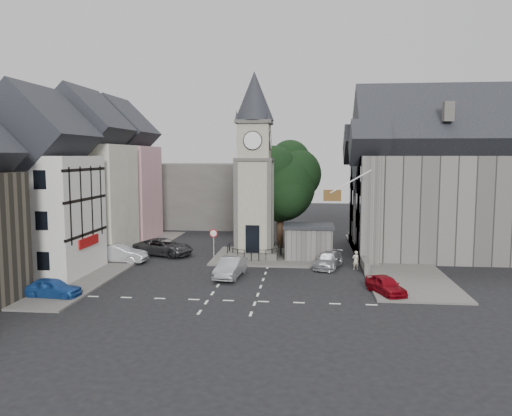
# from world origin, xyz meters

# --- Properties ---
(ground) EXTENTS (120.00, 120.00, 0.00)m
(ground) POSITION_xyz_m (0.00, 0.00, 0.00)
(ground) COLOR black
(ground) RESTS_ON ground
(pavement_west) EXTENTS (6.00, 30.00, 0.14)m
(pavement_west) POSITION_xyz_m (-12.50, 6.00, 0.07)
(pavement_west) COLOR #595651
(pavement_west) RESTS_ON ground
(pavement_east) EXTENTS (6.00, 26.00, 0.14)m
(pavement_east) POSITION_xyz_m (12.00, 8.00, 0.07)
(pavement_east) COLOR #595651
(pavement_east) RESTS_ON ground
(central_island) EXTENTS (10.00, 8.00, 0.16)m
(central_island) POSITION_xyz_m (1.50, 8.00, 0.08)
(central_island) COLOR #595651
(central_island) RESTS_ON ground
(road_markings) EXTENTS (20.00, 8.00, 0.01)m
(road_markings) POSITION_xyz_m (0.00, -5.50, 0.01)
(road_markings) COLOR silver
(road_markings) RESTS_ON ground
(clock_tower) EXTENTS (4.86, 4.86, 16.25)m
(clock_tower) POSITION_xyz_m (0.00, 7.99, 8.12)
(clock_tower) COLOR #4C4944
(clock_tower) RESTS_ON ground
(stone_shelter) EXTENTS (4.30, 3.30, 3.08)m
(stone_shelter) POSITION_xyz_m (4.80, 7.50, 1.55)
(stone_shelter) COLOR #55524E
(stone_shelter) RESTS_ON ground
(town_tree) EXTENTS (7.20, 7.20, 10.80)m
(town_tree) POSITION_xyz_m (2.00, 13.00, 6.97)
(town_tree) COLOR black
(town_tree) RESTS_ON ground
(warning_sign_post) EXTENTS (0.70, 0.19, 2.85)m
(warning_sign_post) POSITION_xyz_m (-3.20, 5.43, 2.03)
(warning_sign_post) COLOR black
(warning_sign_post) RESTS_ON ground
(terrace_pink) EXTENTS (8.10, 7.60, 12.80)m
(terrace_pink) POSITION_xyz_m (-15.50, 16.00, 6.58)
(terrace_pink) COLOR #CD8D97
(terrace_pink) RESTS_ON ground
(terrace_cream) EXTENTS (8.10, 7.60, 12.80)m
(terrace_cream) POSITION_xyz_m (-15.50, 8.00, 6.58)
(terrace_cream) COLOR beige
(terrace_cream) RESTS_ON ground
(terrace_tudor) EXTENTS (8.10, 7.60, 12.00)m
(terrace_tudor) POSITION_xyz_m (-15.50, 0.00, 6.19)
(terrace_tudor) COLOR silver
(terrace_tudor) RESTS_ON ground
(backdrop_west) EXTENTS (20.00, 10.00, 8.00)m
(backdrop_west) POSITION_xyz_m (-12.00, 28.00, 4.00)
(backdrop_west) COLOR #4C4944
(backdrop_west) RESTS_ON ground
(east_building) EXTENTS (14.40, 11.40, 12.60)m
(east_building) POSITION_xyz_m (15.59, 11.00, 6.26)
(east_building) COLOR #55524E
(east_building) RESTS_ON ground
(east_boundary_wall) EXTENTS (0.40, 16.00, 0.90)m
(east_boundary_wall) POSITION_xyz_m (9.20, 10.00, 0.45)
(east_boundary_wall) COLOR #55524E
(east_boundary_wall) RESTS_ON ground
(flagpole) EXTENTS (3.68, 0.10, 2.74)m
(flagpole) POSITION_xyz_m (8.00, 4.00, 7.00)
(flagpole) COLOR white
(flagpole) RESTS_ON ground
(car_west_blue) EXTENTS (3.85, 1.80, 1.28)m
(car_west_blue) POSITION_xyz_m (-11.50, -6.00, 0.64)
(car_west_blue) COLOR #1D4DA1
(car_west_blue) RESTS_ON ground
(car_west_silver) EXTENTS (4.80, 1.98, 1.55)m
(car_west_silver) POSITION_xyz_m (-11.15, 4.59, 0.77)
(car_west_silver) COLOR #AFB1B7
(car_west_silver) RESTS_ON ground
(car_west_grey) EXTENTS (5.99, 4.04, 1.53)m
(car_west_grey) POSITION_xyz_m (-8.31, 8.00, 0.76)
(car_west_grey) COLOR #2E2F31
(car_west_grey) RESTS_ON ground
(car_island_silver) EXTENTS (2.07, 4.56, 1.45)m
(car_island_silver) POSITION_xyz_m (-1.00, 0.50, 0.73)
(car_island_silver) COLOR #9FA2A8
(car_island_silver) RESTS_ON ground
(car_island_east) EXTENTS (2.85, 4.56, 1.23)m
(car_island_east) POSITION_xyz_m (6.40, 4.50, 0.62)
(car_island_east) COLOR #A7A9B0
(car_island_east) RESTS_ON ground
(car_east_red) EXTENTS (2.65, 3.88, 1.23)m
(car_east_red) POSITION_xyz_m (9.80, -3.00, 0.61)
(car_east_red) COLOR maroon
(car_east_red) RESTS_ON ground
(pedestrian) EXTENTS (0.64, 0.51, 1.52)m
(pedestrian) POSITION_xyz_m (8.52, 3.96, 0.76)
(pedestrian) COLOR beige
(pedestrian) RESTS_ON ground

